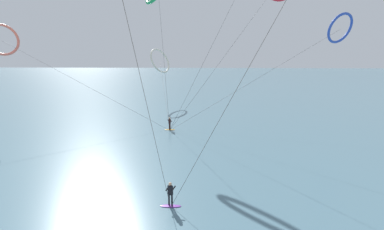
# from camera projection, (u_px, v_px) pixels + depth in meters

# --- Properties ---
(sea_water) EXTENTS (400.00, 200.00, 0.08)m
(sea_water) POSITION_uv_depth(u_px,v_px,m) (203.00, 81.00, 108.41)
(sea_water) COLOR slate
(sea_water) RESTS_ON ground
(surfer_violet) EXTENTS (1.40, 0.72, 1.70)m
(surfer_violet) POSITION_uv_depth(u_px,v_px,m) (170.00, 196.00, 19.36)
(surfer_violet) COLOR purple
(surfer_violet) RESTS_ON ground
(surfer_amber) EXTENTS (1.40, 0.65, 1.70)m
(surfer_amber) POSITION_uv_depth(u_px,v_px,m) (170.00, 124.00, 38.89)
(surfer_amber) COLOR orange
(surfer_amber) RESTS_ON ground
(kite_cobalt) EXTENTS (26.51, 9.66, 15.72)m
(kite_cobalt) POSITION_uv_depth(u_px,v_px,m) (340.00, 28.00, 42.73)
(kite_cobalt) COLOR #2647B7
(kite_cobalt) RESTS_ON ground
(kite_coral) EXTENTS (23.33, 3.95, 13.81)m
(kite_coral) POSITION_uv_depth(u_px,v_px,m) (2.00, 40.00, 37.99)
(kite_coral) COLOR #EA7260
(kite_coral) RESTS_ON ground
(kite_ivory) EXTENTS (6.79, 24.32, 10.99)m
(kite_ivory) POSITION_uv_depth(u_px,v_px,m) (160.00, 61.00, 58.48)
(kite_ivory) COLOR silver
(kite_ivory) RESTS_ON ground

